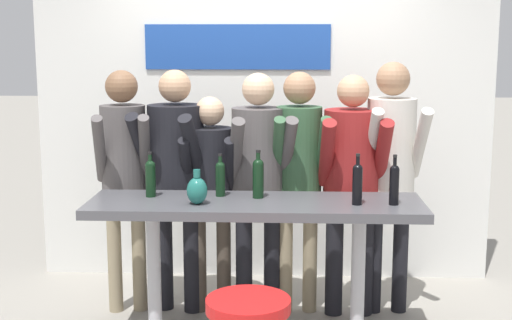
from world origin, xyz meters
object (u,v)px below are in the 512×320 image
(person_center_left, at_px, (210,180))
(wine_bottle_2, at_px, (357,182))
(person_right, at_px, (352,170))
(person_far_right, at_px, (391,158))
(wine_bottle_4, at_px, (258,176))
(wine_bottle_0, at_px, (150,176))
(person_far_left, at_px, (124,162))
(person_center, at_px, (258,167))
(person_left, at_px, (176,165))
(wine_bottle_3, at_px, (220,177))
(person_center_right, at_px, (299,164))
(tasting_table, at_px, (255,225))
(decorative_vase, at_px, (197,190))
(wine_bottle_1, at_px, (394,183))

(person_center_left, height_order, wine_bottle_2, person_center_left)
(person_right, distance_m, person_far_right, 0.30)
(wine_bottle_2, distance_m, wine_bottle_4, 0.64)
(person_far_right, xyz_separation_m, wine_bottle_0, (-1.63, -0.51, -0.05))
(person_far_left, xyz_separation_m, person_center, (0.96, 0.01, -0.03))
(person_left, relative_size, person_far_right, 0.97)
(person_center_left, relative_size, wine_bottle_3, 5.64)
(person_center_right, bearing_deg, wine_bottle_0, -157.38)
(person_far_left, relative_size, wine_bottle_2, 5.49)
(tasting_table, bearing_deg, person_right, 39.74)
(person_far_right, bearing_deg, person_center, 179.83)
(person_center, distance_m, decorative_vase, 0.74)
(person_center_right, bearing_deg, wine_bottle_3, -143.18)
(person_center_left, xyz_separation_m, wine_bottle_4, (0.36, -0.47, 0.13))
(person_center_right, bearing_deg, person_center_left, 177.90)
(wine_bottle_1, distance_m, wine_bottle_3, 1.12)
(person_center, height_order, person_far_right, person_far_right)
(person_center_right, distance_m, wine_bottle_3, 0.69)
(person_center, height_order, wine_bottle_3, person_center)
(tasting_table, bearing_deg, person_center_left, 121.58)
(person_center_left, xyz_separation_m, wine_bottle_2, (0.98, -0.63, 0.13))
(person_center_right, distance_m, wine_bottle_1, 0.87)
(person_center_left, xyz_separation_m, decorative_vase, (-0.01, -0.66, 0.07))
(wine_bottle_0, relative_size, wine_bottle_4, 0.94)
(person_far_left, height_order, wine_bottle_1, person_far_left)
(tasting_table, distance_m, person_far_right, 1.17)
(person_center, distance_m, wine_bottle_0, 0.82)
(person_center_left, bearing_deg, person_left, 177.49)
(wine_bottle_0, bearing_deg, wine_bottle_3, 4.86)
(wine_bottle_2, bearing_deg, person_center_left, 147.31)
(person_far_left, bearing_deg, person_far_right, -8.56)
(person_left, xyz_separation_m, wine_bottle_0, (-0.09, -0.47, 0.01))
(wine_bottle_1, xyz_separation_m, decorative_vase, (-1.22, -0.04, -0.05))
(person_far_left, distance_m, person_left, 0.37)
(tasting_table, height_order, person_far_right, person_far_right)
(person_center_right, relative_size, person_far_right, 0.96)
(tasting_table, distance_m, wine_bottle_4, 0.31)
(person_right, bearing_deg, tasting_table, -142.19)
(tasting_table, relative_size, wine_bottle_4, 6.80)
(person_center_left, xyz_separation_m, person_center, (0.34, -0.02, 0.10))
(person_center_left, relative_size, wine_bottle_0, 5.36)
(wine_bottle_4, bearing_deg, decorative_vase, -152.34)
(person_far_left, bearing_deg, person_left, -6.39)
(wine_bottle_3, bearing_deg, person_right, 24.46)
(tasting_table, bearing_deg, person_far_left, 150.66)
(wine_bottle_1, bearing_deg, person_center, 145.06)
(person_far_left, xyz_separation_m, person_far_right, (1.90, 0.06, 0.03))
(wine_bottle_2, bearing_deg, wine_bottle_0, 172.85)
(tasting_table, bearing_deg, person_center_right, 64.23)
(wine_bottle_2, distance_m, wine_bottle_3, 0.90)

